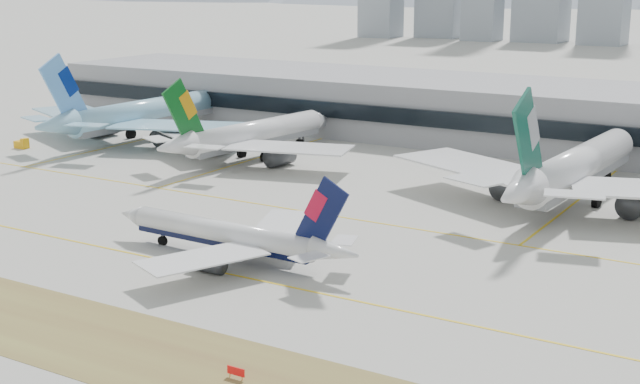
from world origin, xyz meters
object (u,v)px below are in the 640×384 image
Objects in this scene: widebody_eva at (250,136)px; widebody_cathay at (574,170)px; taxiing_airliner at (232,236)px; widebody_korean at (138,115)px; terminal at (529,115)px.

widebody_cathay reaches higher than widebody_eva.
widebody_cathay reaches higher than taxiing_airliner.
widebody_korean reaches higher than widebody_eva.
widebody_korean is at bearing -38.58° from taxiing_airliner.
widebody_korean is at bearing 88.94° from widebody_eva.
terminal reaches higher than taxiing_airliner.
widebody_eva is at bearing -55.10° from taxiing_airliner.
widebody_eva is 71.47m from terminal.
widebody_eva is at bearing -95.99° from widebody_korean.
widebody_cathay is 61.30m from terminal.
terminal is (-26.82, 55.11, 0.85)m from widebody_cathay.
widebody_cathay is at bearing -92.34° from widebody_korean.
widebody_cathay is (34.74, 59.01, 3.01)m from taxiing_airliner.
terminal is at bearing -92.45° from taxiing_airliner.
widebody_korean is (-79.52, 66.97, 2.88)m from taxiing_airliner.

